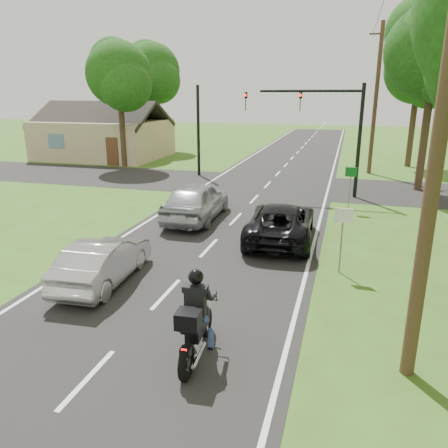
{
  "coord_description": "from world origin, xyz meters",
  "views": [
    {
      "loc": [
        4.69,
        -10.45,
        5.53
      ],
      "look_at": [
        0.87,
        3.0,
        1.3
      ],
      "focal_mm": 35.0,
      "sensor_mm": 36.0,
      "label": 1
    }
  ],
  "objects_px": {
    "motorcycle_rider": "(196,324)",
    "silver_suv": "(196,201)",
    "silver_sedan": "(103,261)",
    "dark_suv": "(281,222)",
    "traffic_signal": "(325,120)",
    "sign_green": "(351,178)",
    "utility_pole_far": "(376,99)",
    "sign_white": "(343,225)",
    "utility_pole_near": "(442,119)"
  },
  "relations": [
    {
      "from": "traffic_signal",
      "to": "sign_white",
      "type": "distance_m",
      "value": 11.39
    },
    {
      "from": "silver_sedan",
      "to": "utility_pole_far",
      "type": "relative_size",
      "value": 0.41
    },
    {
      "from": "utility_pole_near",
      "to": "sign_green",
      "type": "distance_m",
      "value": 13.5
    },
    {
      "from": "traffic_signal",
      "to": "utility_pole_far",
      "type": "xyz_separation_m",
      "value": [
        2.86,
        8.0,
        0.95
      ]
    },
    {
      "from": "silver_sedan",
      "to": "traffic_signal",
      "type": "bearing_deg",
      "value": -115.7
    },
    {
      "from": "silver_suv",
      "to": "utility_pole_near",
      "type": "xyz_separation_m",
      "value": [
        7.91,
        -9.5,
        4.21
      ]
    },
    {
      "from": "silver_suv",
      "to": "traffic_signal",
      "type": "distance_m",
      "value": 8.85
    },
    {
      "from": "motorcycle_rider",
      "to": "silver_suv",
      "type": "height_order",
      "value": "motorcycle_rider"
    },
    {
      "from": "sign_green",
      "to": "traffic_signal",
      "type": "bearing_deg",
      "value": 117.38
    },
    {
      "from": "sign_white",
      "to": "silver_sedan",
      "type": "bearing_deg",
      "value": -158.37
    },
    {
      "from": "utility_pole_near",
      "to": "silver_sedan",
      "type": "bearing_deg",
      "value": 164.72
    },
    {
      "from": "motorcycle_rider",
      "to": "dark_suv",
      "type": "distance_m",
      "value": 8.36
    },
    {
      "from": "utility_pole_far",
      "to": "sign_white",
      "type": "xyz_separation_m",
      "value": [
        -1.5,
        -19.02,
        -3.49
      ]
    },
    {
      "from": "utility_pole_near",
      "to": "utility_pole_far",
      "type": "xyz_separation_m",
      "value": [
        0.0,
        24.0,
        0.0
      ]
    },
    {
      "from": "dark_suv",
      "to": "traffic_signal",
      "type": "relative_size",
      "value": 0.82
    },
    {
      "from": "silver_sedan",
      "to": "sign_green",
      "type": "height_order",
      "value": "sign_green"
    },
    {
      "from": "dark_suv",
      "to": "silver_suv",
      "type": "distance_m",
      "value": 4.49
    },
    {
      "from": "sign_green",
      "to": "utility_pole_far",
      "type": "bearing_deg",
      "value": 83.27
    },
    {
      "from": "silver_sedan",
      "to": "utility_pole_near",
      "type": "height_order",
      "value": "utility_pole_near"
    },
    {
      "from": "traffic_signal",
      "to": "sign_white",
      "type": "relative_size",
      "value": 3.0
    },
    {
      "from": "motorcycle_rider",
      "to": "silver_sedan",
      "type": "xyz_separation_m",
      "value": [
        -3.98,
        2.95,
        -0.11
      ]
    },
    {
      "from": "motorcycle_rider",
      "to": "sign_green",
      "type": "xyz_separation_m",
      "value": [
        3.05,
        13.65,
        0.79
      ]
    },
    {
      "from": "silver_sedan",
      "to": "utility_pole_far",
      "type": "xyz_separation_m",
      "value": [
        8.32,
        21.73,
        4.39
      ]
    },
    {
      "from": "silver_suv",
      "to": "utility_pole_far",
      "type": "xyz_separation_m",
      "value": [
        7.91,
        14.5,
        4.21
      ]
    },
    {
      "from": "utility_pole_far",
      "to": "sign_green",
      "type": "height_order",
      "value": "utility_pole_far"
    },
    {
      "from": "sign_white",
      "to": "utility_pole_far",
      "type": "bearing_deg",
      "value": 85.49
    },
    {
      "from": "utility_pole_near",
      "to": "motorcycle_rider",
      "type": "bearing_deg",
      "value": -171.2
    },
    {
      "from": "utility_pole_far",
      "to": "motorcycle_rider",
      "type": "bearing_deg",
      "value": -99.99
    },
    {
      "from": "silver_sedan",
      "to": "silver_suv",
      "type": "height_order",
      "value": "silver_suv"
    },
    {
      "from": "motorcycle_rider",
      "to": "silver_sedan",
      "type": "height_order",
      "value": "motorcycle_rider"
    },
    {
      "from": "utility_pole_far",
      "to": "sign_white",
      "type": "relative_size",
      "value": 4.71
    },
    {
      "from": "motorcycle_rider",
      "to": "utility_pole_far",
      "type": "bearing_deg",
      "value": 75.98
    },
    {
      "from": "silver_suv",
      "to": "utility_pole_far",
      "type": "distance_m",
      "value": 17.04
    },
    {
      "from": "utility_pole_near",
      "to": "sign_white",
      "type": "relative_size",
      "value": 4.71
    },
    {
      "from": "traffic_signal",
      "to": "sign_green",
      "type": "relative_size",
      "value": 3.0
    },
    {
      "from": "silver_suv",
      "to": "sign_green",
      "type": "relative_size",
      "value": 2.39
    },
    {
      "from": "silver_sedan",
      "to": "silver_suv",
      "type": "bearing_deg",
      "value": -97.31
    },
    {
      "from": "dark_suv",
      "to": "traffic_signal",
      "type": "distance_m",
      "value": 9.04
    },
    {
      "from": "dark_suv",
      "to": "sign_green",
      "type": "distance_m",
      "value": 5.93
    },
    {
      "from": "silver_sedan",
      "to": "silver_suv",
      "type": "relative_size",
      "value": 0.81
    },
    {
      "from": "utility_pole_near",
      "to": "sign_green",
      "type": "bearing_deg",
      "value": 95.72
    },
    {
      "from": "motorcycle_rider",
      "to": "utility_pole_far",
      "type": "distance_m",
      "value": 25.42
    },
    {
      "from": "dark_suv",
      "to": "utility_pole_near",
      "type": "distance_m",
      "value": 9.61
    },
    {
      "from": "silver_suv",
      "to": "sign_white",
      "type": "bearing_deg",
      "value": 143.31
    },
    {
      "from": "silver_suv",
      "to": "sign_white",
      "type": "xyz_separation_m",
      "value": [
        6.41,
        -4.52,
        0.72
      ]
    },
    {
      "from": "dark_suv",
      "to": "silver_sedan",
      "type": "bearing_deg",
      "value": 46.63
    },
    {
      "from": "dark_suv",
      "to": "silver_sedan",
      "type": "height_order",
      "value": "dark_suv"
    },
    {
      "from": "silver_sedan",
      "to": "sign_white",
      "type": "height_order",
      "value": "sign_white"
    },
    {
      "from": "dark_suv",
      "to": "sign_green",
      "type": "bearing_deg",
      "value": -118.7
    },
    {
      "from": "dark_suv",
      "to": "sign_green",
      "type": "xyz_separation_m",
      "value": [
        2.5,
        5.31,
        0.86
      ]
    }
  ]
}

